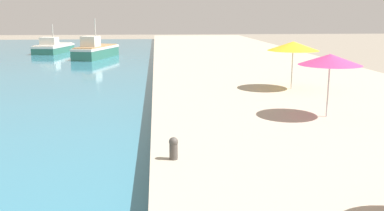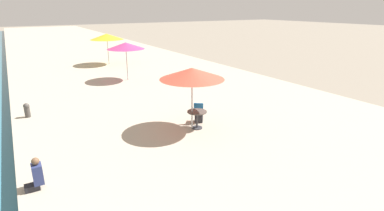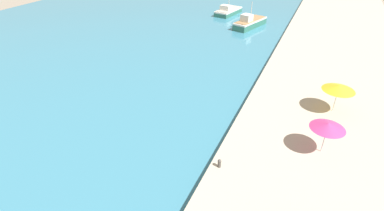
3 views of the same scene
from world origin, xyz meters
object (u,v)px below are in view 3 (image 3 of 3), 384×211
object	(u,v)px
fishing_boat_mid	(228,11)
fishing_boat_near	(250,22)
cafe_umbrella_striped	(339,88)
cafe_umbrella_white	(328,126)
mooring_bollard	(219,163)

from	to	relation	value
fishing_boat_mid	fishing_boat_near	bearing A→B (deg)	-37.39
cafe_umbrella_striped	cafe_umbrella_white	bearing A→B (deg)	-95.21
fishing_boat_mid	cafe_umbrella_striped	distance (m)	36.91
cafe_umbrella_white	cafe_umbrella_striped	size ratio (longest dim) A/B	0.91
fishing_boat_mid	mooring_bollard	bearing A→B (deg)	-62.43
fishing_boat_near	fishing_boat_mid	bearing A→B (deg)	148.90
fishing_boat_near	cafe_umbrella_white	world-z (taller)	fishing_boat_near
cafe_umbrella_striped	fishing_boat_near	bearing A→B (deg)	119.77
cafe_umbrella_white	mooring_bollard	size ratio (longest dim) A/B	3.87
fishing_boat_near	cafe_umbrella_white	xyz separation A→B (m)	(13.34, -30.82, 2.13)
fishing_boat_mid	cafe_umbrella_striped	xyz separation A→B (m)	(19.93, -30.98, 2.33)
fishing_boat_mid	mooring_bollard	distance (m)	44.06
fishing_boat_near	mooring_bollard	size ratio (longest dim) A/B	11.86
fishing_boat_mid	mooring_bollard	world-z (taller)	fishing_boat_mid
cafe_umbrella_white	mooring_bollard	bearing A→B (deg)	-143.91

